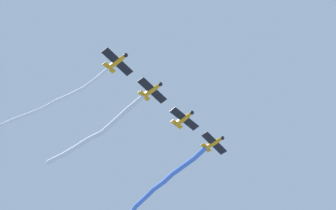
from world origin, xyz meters
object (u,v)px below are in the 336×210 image
object	(u,v)px
airplane_lead	(117,62)
airplane_slot	(214,143)
airplane_right_wing	(184,119)
airplane_left_wing	(152,90)

from	to	relation	value
airplane_lead	airplane_slot	bearing A→B (deg)	87.39
airplane_right_wing	airplane_slot	bearing A→B (deg)	91.91
airplane_lead	airplane_right_wing	size ratio (longest dim) A/B	1.01
airplane_slot	airplane_right_wing	bearing A→B (deg)	-93.83
airplane_left_wing	airplane_slot	bearing A→B (deg)	87.64
airplane_lead	airplane_slot	xyz separation A→B (m)	(23.34, 3.54, 0.30)
airplane_left_wing	airplane_right_wing	size ratio (longest dim) A/B	1.01
airplane_lead	airplane_left_wing	bearing A→B (deg)	87.39
airplane_lead	airplane_slot	distance (m)	23.61
airplane_lead	airplane_left_wing	xyz separation A→B (m)	(7.78, 1.18, 0.30)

